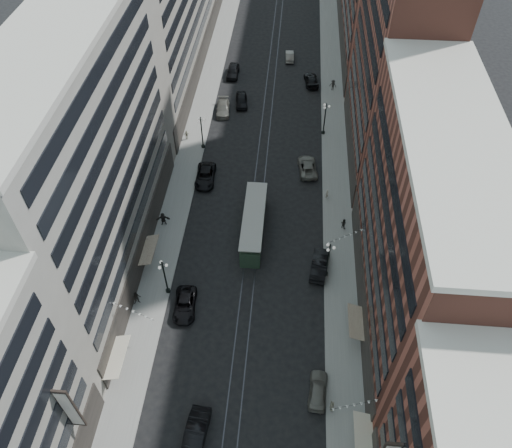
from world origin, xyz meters
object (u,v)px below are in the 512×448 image
(car_12, at_px, (311,80))
(car_14, at_px, (290,56))
(car_8, at_px, (223,108))
(car_10, at_px, (319,265))
(car_9, at_px, (233,71))
(pedestrian_6, at_px, (187,135))
(car_11, at_px, (308,167))
(lamppost_sw_mid, at_px, (202,131))
(pedestrian_8, at_px, (327,194))
(lamppost_se_mid, at_px, (325,118))
(car_5, at_px, (195,435))
(lamppost_sw_far, at_px, (165,276))
(lamppost_se_far, at_px, (328,259))
(pedestrian_4, at_px, (332,406))
(pedestrian_5, at_px, (163,219))
(pedestrian_7, at_px, (344,223))
(car_7, at_px, (205,176))
(pedestrian_2, at_px, (137,298))
(pedestrian_9, at_px, (333,85))
(streetcar, at_px, (254,224))
(car_4, at_px, (318,390))
(car_2, at_px, (185,305))

(car_12, distance_m, car_14, 9.20)
(car_8, height_order, car_10, car_10)
(car_9, distance_m, pedestrian_6, 20.07)
(car_11, xyz_separation_m, pedestrian_6, (-18.81, 5.88, 0.19))
(lamppost_sw_mid, xyz_separation_m, pedestrian_8, (18.70, -9.73, -2.20))
(lamppost_se_mid, xyz_separation_m, car_5, (-12.44, -48.31, -2.21))
(lamppost_sw_mid, bearing_deg, car_14, 66.14)
(lamppost_sw_far, xyz_separation_m, lamppost_se_far, (18.40, 4.00, 0.00))
(pedestrian_4, bearing_deg, lamppost_se_mid, -7.51)
(pedestrian_6, bearing_deg, lamppost_sw_mid, 124.43)
(car_12, bearing_deg, pedestrian_5, 54.09)
(lamppost_sw_far, relative_size, pedestrian_7, 3.59)
(pedestrian_4, relative_size, car_9, 0.33)
(lamppost_se_mid, bearing_deg, lamppost_sw_far, -119.90)
(lamppost_sw_mid, xyz_separation_m, car_11, (16.00, -4.06, -2.34))
(lamppost_sw_mid, bearing_deg, car_8, 79.10)
(car_9, bearing_deg, pedestrian_4, -74.25)
(car_9, xyz_separation_m, car_12, (14.22, -1.68, -0.10))
(lamppost_se_far, distance_m, car_7, 23.22)
(car_8, bearing_deg, car_14, 55.18)
(lamppost_se_mid, relative_size, car_7, 0.96)
(pedestrian_2, relative_size, pedestrian_9, 1.00)
(streetcar, distance_m, pedestrian_4, 24.68)
(pedestrian_6, bearing_deg, pedestrian_4, 94.90)
(lamppost_sw_mid, bearing_deg, streetcar, -61.32)
(car_12, bearing_deg, streetcar, 70.85)
(car_4, height_order, car_7, car_7)
(car_8, height_order, pedestrian_5, pedestrian_5)
(car_7, xyz_separation_m, pedestrian_5, (-4.16, -9.12, 0.32))
(car_12, bearing_deg, pedestrian_7, 89.22)
(pedestrian_2, relative_size, car_12, 0.36)
(car_2, relative_size, car_8, 0.99)
(car_12, bearing_deg, car_10, 83.69)
(car_11, bearing_deg, pedestrian_6, -24.12)
(lamppost_sw_far, height_order, pedestrian_6, lamppost_sw_far)
(lamppost_se_far, xyz_separation_m, car_2, (-16.00, -6.05, -2.38))
(car_8, bearing_deg, car_5, -90.48)
(lamppost_sw_far, distance_m, car_12, 49.45)
(car_14, bearing_deg, car_11, 94.01)
(lamppost_se_far, xyz_separation_m, pedestrian_9, (1.77, 40.64, -1.99))
(car_5, bearing_deg, car_12, 85.85)
(car_4, xyz_separation_m, car_11, (-1.38, 33.88, 0.00))
(streetcar, distance_m, pedestrian_7, 11.71)
(lamppost_se_mid, xyz_separation_m, car_7, (-16.93, -12.27, -2.30))
(car_10, distance_m, pedestrian_5, 21.10)
(lamppost_se_far, distance_m, pedestrian_4, 16.73)
(car_10, bearing_deg, lamppost_sw_far, 22.28)
(pedestrian_2, distance_m, car_14, 58.71)
(car_9, xyz_separation_m, pedestrian_7, (18.57, -36.39, 0.05))
(lamppost_sw_far, height_order, car_10, lamppost_sw_far)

